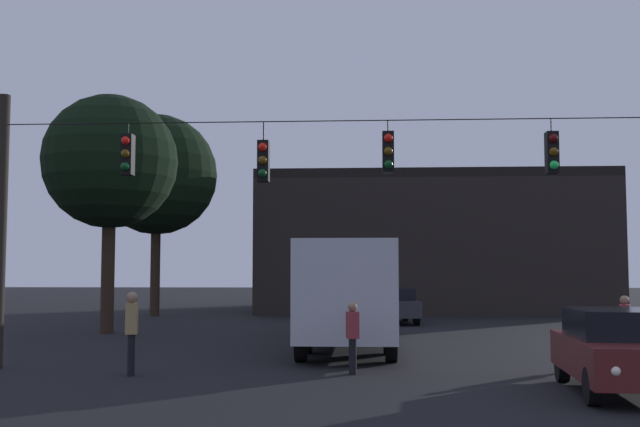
# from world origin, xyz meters

# --- Properties ---
(ground_plane) EXTENTS (168.00, 168.00, 0.00)m
(ground_plane) POSITION_xyz_m (0.00, 24.50, 0.00)
(ground_plane) COLOR black
(ground_plane) RESTS_ON ground
(overhead_signal_span) EXTENTS (18.66, 0.44, 6.39)m
(overhead_signal_span) POSITION_xyz_m (0.05, 11.48, 3.77)
(overhead_signal_span) COLOR black
(overhead_signal_span) RESTS_ON ground
(city_bus) EXTENTS (2.56, 11.00, 3.00)m
(city_bus) POSITION_xyz_m (-1.17, 17.36, 1.87)
(city_bus) COLOR #B7BCC6
(city_bus) RESTS_ON ground
(car_near_right) EXTENTS (2.13, 4.44, 1.52)m
(car_near_right) POSITION_xyz_m (3.95, 8.55, 0.80)
(car_near_right) COLOR #511919
(car_near_right) RESTS_ON ground
(car_far_left) EXTENTS (2.29, 4.48, 1.52)m
(car_far_left) POSITION_xyz_m (0.51, 27.93, 0.80)
(car_far_left) COLOR #2D2D33
(car_far_left) RESTS_ON ground
(pedestrian_crossing_left) EXTENTS (0.30, 0.40, 1.56)m
(pedestrian_crossing_left) POSITION_xyz_m (-0.97, 10.91, 0.87)
(pedestrian_crossing_left) COLOR black
(pedestrian_crossing_left) RESTS_ON ground
(pedestrian_crossing_right) EXTENTS (0.35, 0.42, 1.63)m
(pedestrian_crossing_right) POSITION_xyz_m (5.70, 13.54, 0.92)
(pedestrian_crossing_right) COLOR black
(pedestrian_crossing_right) RESTS_ON ground
(pedestrian_near_bus) EXTENTS (0.30, 0.40, 1.78)m
(pedestrian_near_bus) POSITION_xyz_m (-5.70, 10.41, 1.02)
(pedestrian_near_bus) COLOR black
(pedestrian_near_bus) RESTS_ON ground
(corner_building) EXTENTS (19.03, 13.64, 7.61)m
(corner_building) POSITION_xyz_m (3.03, 40.53, 3.81)
(corner_building) COLOR black
(corner_building) RESTS_ON ground
(tree_left_silhouette) EXTENTS (6.22, 6.22, 10.38)m
(tree_left_silhouette) POSITION_xyz_m (-11.42, 33.12, 7.24)
(tree_left_silhouette) COLOR #2D2116
(tree_left_silhouette) RESTS_ON ground
(tree_behind_building) EXTENTS (4.96, 4.96, 8.78)m
(tree_behind_building) POSITION_xyz_m (-10.10, 21.85, 6.27)
(tree_behind_building) COLOR #2D2116
(tree_behind_building) RESTS_ON ground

